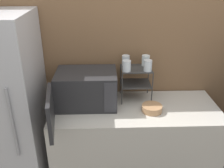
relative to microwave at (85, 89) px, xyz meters
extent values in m
cube|color=brown|center=(0.47, 0.30, 0.21)|extent=(8.00, 0.06, 2.60)
cube|color=#B7B2A8|center=(0.47, -0.06, -0.63)|extent=(1.57, 0.66, 0.93)
cube|color=#262628|center=(0.01, 0.02, 0.00)|extent=(0.56, 0.40, 0.33)
cube|color=#B7B2A8|center=(-0.05, -0.17, 0.00)|extent=(0.40, 0.01, 0.28)
cube|color=#333338|center=(0.23, -0.18, 0.00)|extent=(0.11, 0.01, 0.29)
cube|color=#262628|center=(-0.25, -0.39, 0.00)|extent=(0.10, 0.43, 0.31)
cylinder|color=#333333|center=(0.34, 0.00, 0.00)|extent=(0.01, 0.01, 0.33)
cylinder|color=#333333|center=(0.63, 0.00, 0.00)|extent=(0.01, 0.01, 0.33)
cylinder|color=#333333|center=(0.34, 0.22, 0.00)|extent=(0.01, 0.01, 0.33)
cylinder|color=#333333|center=(0.63, 0.22, 0.00)|extent=(0.01, 0.01, 0.33)
cube|color=#333333|center=(0.49, 0.11, 0.00)|extent=(0.28, 0.23, 0.01)
cube|color=#333333|center=(0.49, 0.11, 0.16)|extent=(0.28, 0.23, 0.01)
cylinder|color=silver|center=(0.39, 0.04, 0.21)|extent=(0.08, 0.08, 0.10)
cylinder|color=silver|center=(0.58, 0.18, 0.21)|extent=(0.08, 0.08, 0.10)
cylinder|color=silver|center=(0.58, 0.04, 0.21)|extent=(0.08, 0.08, 0.10)
cylinder|color=silver|center=(0.39, 0.18, 0.21)|extent=(0.08, 0.08, 0.10)
cylinder|color=#AD7F56|center=(0.61, -0.14, -0.16)|extent=(0.10, 0.10, 0.01)
cylinder|color=#AD7F56|center=(0.61, -0.14, -0.13)|extent=(0.19, 0.19, 0.06)
cube|color=#B7B7BC|center=(-0.76, -0.06, -0.19)|extent=(0.70, 0.65, 1.80)
cylinder|color=#99999E|center=(-0.55, -0.40, -0.10)|extent=(0.02, 0.02, 0.63)
camera|label=1|loc=(0.18, -2.08, 1.03)|focal=40.00mm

